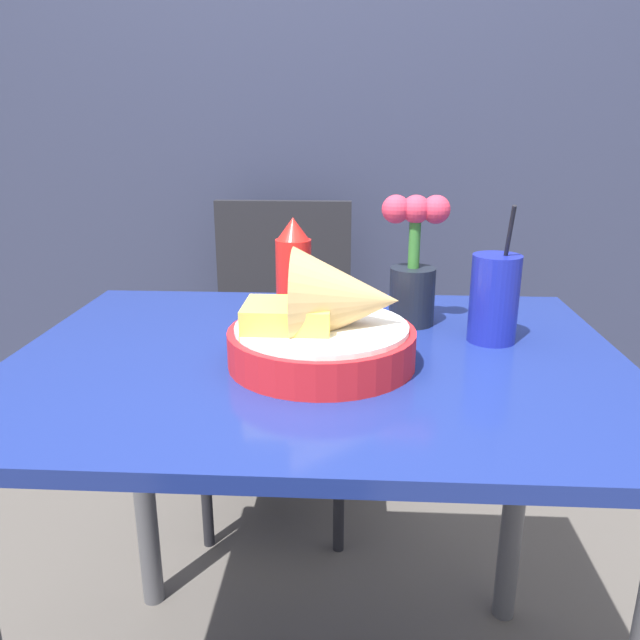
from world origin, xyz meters
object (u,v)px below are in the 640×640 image
Objects in this scene: chair_far_window at (282,334)px; ketchup_bottle at (294,270)px; food_basket at (329,325)px; drink_cup at (494,301)px; flower_vase at (413,266)px.

ketchup_bottle reaches higher than chair_far_window.
ketchup_bottle is (-0.08, 0.23, 0.03)m from food_basket.
drink_cup is (0.34, -0.11, -0.02)m from ketchup_bottle.
chair_far_window is 4.82× the size of ketchup_bottle.
food_basket is 0.25m from ketchup_bottle.
drink_cup is at bearing -34.41° from flower_vase.
food_basket is at bearing -123.99° from flower_vase.
drink_cup reaches higher than ketchup_bottle.
chair_far_window is at bearing 121.47° from drink_cup.
flower_vase reaches higher than ketchup_bottle.
drink_cup is (0.27, 0.12, 0.01)m from food_basket.
ketchup_bottle is 0.36m from drink_cup.
ketchup_bottle is (0.10, -0.61, 0.34)m from chair_far_window.
drink_cup reaches higher than chair_far_window.
ketchup_bottle is at bearing -80.76° from chair_far_window.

